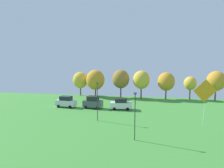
% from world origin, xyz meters
% --- Properties ---
extents(kite_flying_0, '(3.29, 0.56, 6.69)m').
position_xyz_m(kite_flying_0, '(8.75, 32.31, 5.97)').
color(kite_flying_0, orange).
extents(parked_car_leftmost, '(4.64, 2.29, 2.50)m').
position_xyz_m(parked_car_leftmost, '(-16.82, 44.10, 1.22)').
color(parked_car_leftmost, silver).
rests_on(parked_car_leftmost, ground).
extents(parked_car_second_from_left, '(4.31, 2.42, 2.68)m').
position_xyz_m(parked_car_second_from_left, '(-10.68, 44.15, 1.30)').
color(parked_car_second_from_left, '#4C5156').
rests_on(parked_car_second_from_left, ground).
extents(parked_car_third_from_left, '(4.65, 2.42, 2.43)m').
position_xyz_m(parked_car_third_from_left, '(-4.53, 44.04, 1.20)').
color(parked_car_third_from_left, silver).
rests_on(parked_car_third_from_left, ground).
extents(light_post_0, '(0.36, 0.20, 6.67)m').
position_xyz_m(light_post_0, '(-7.53, 35.57, 3.74)').
color(light_post_0, '#2D2D33').
rests_on(light_post_0, ground).
extents(light_post_1, '(0.36, 0.20, 6.31)m').
position_xyz_m(light_post_1, '(-0.72, 28.19, 3.56)').
color(light_post_1, '#2D2D33').
rests_on(light_post_1, ground).
extents(treeline_tree_0, '(4.38, 4.38, 6.97)m').
position_xyz_m(treeline_tree_0, '(-18.51, 59.06, 4.54)').
color(treeline_tree_0, brown).
rests_on(treeline_tree_0, ground).
extents(treeline_tree_1, '(5.17, 5.17, 7.73)m').
position_xyz_m(treeline_tree_1, '(-13.53, 57.48, 4.87)').
color(treeline_tree_1, brown).
rests_on(treeline_tree_1, ground).
extents(treeline_tree_2, '(4.73, 4.73, 7.80)m').
position_xyz_m(treeline_tree_2, '(-6.33, 57.84, 5.18)').
color(treeline_tree_2, brown).
rests_on(treeline_tree_2, ground).
extents(treeline_tree_3, '(4.49, 4.49, 7.65)m').
position_xyz_m(treeline_tree_3, '(-0.66, 56.81, 5.16)').
color(treeline_tree_3, brown).
rests_on(treeline_tree_3, ground).
extents(treeline_tree_4, '(4.47, 4.47, 7.23)m').
position_xyz_m(treeline_tree_4, '(5.88, 57.33, 4.76)').
color(treeline_tree_4, brown).
rests_on(treeline_tree_4, ground).
extents(treeline_tree_5, '(3.28, 3.28, 6.13)m').
position_xyz_m(treeline_tree_5, '(12.15, 58.19, 4.30)').
color(treeline_tree_5, brown).
rests_on(treeline_tree_5, ground).
extents(treeline_tree_6, '(4.62, 4.62, 7.67)m').
position_xyz_m(treeline_tree_6, '(18.28, 57.51, 5.11)').
color(treeline_tree_6, brown).
rests_on(treeline_tree_6, ground).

